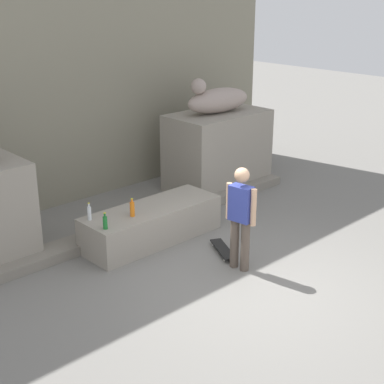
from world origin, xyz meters
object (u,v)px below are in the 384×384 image
at_px(bottle_clear, 89,213).
at_px(bottle_green, 105,222).
at_px(statue_reclining_right, 217,99).
at_px(skater, 241,214).
at_px(bottle_orange, 132,209).
at_px(skateboard, 223,249).

relative_size(bottle_clear, bottle_green, 1.08).
height_order(statue_reclining_right, skater, statue_reclining_right).
relative_size(bottle_orange, bottle_clear, 1.06).
bearing_deg(bottle_clear, bottle_green, -92.88).
distance_m(skater, bottle_clear, 2.47).
height_order(skater, bottle_green, skater).
distance_m(skater, bottle_green, 2.12).
relative_size(statue_reclining_right, bottle_orange, 5.18).
relative_size(statue_reclining_right, bottle_green, 5.93).
xyz_separation_m(skateboard, bottle_green, (-1.65, 0.98, 0.67)).
bearing_deg(bottle_clear, skateboard, -41.76).
bearing_deg(skater, statue_reclining_right, 132.33).
height_order(statue_reclining_right, skateboard, statue_reclining_right).
distance_m(statue_reclining_right, skater, 4.04).
height_order(bottle_orange, bottle_clear, bottle_orange).
bearing_deg(skater, bottle_green, -144.26).
xyz_separation_m(skater, bottle_orange, (-0.82, 1.66, -0.17)).
bearing_deg(skateboard, bottle_clear, -104.80).
distance_m(statue_reclining_right, bottle_orange, 3.78).
height_order(statue_reclining_right, bottle_green, statue_reclining_right).
relative_size(skater, bottle_orange, 5.29).
distance_m(bottle_orange, bottle_clear, 0.70).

